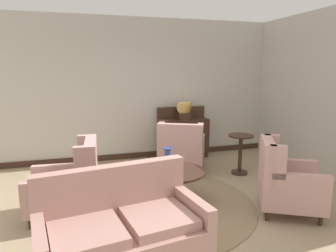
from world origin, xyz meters
The scene contains 14 objects.
ground centered at (0.00, 0.00, 0.00)m, with size 9.00×9.00×0.00m, color #9E896B.
wall_back centered at (0.00, 2.74, 1.49)m, with size 6.59×0.08×2.97m, color #BCB7AD.
wall_right centered at (3.21, 0.82, 1.49)m, with size 0.08×3.83×2.97m, color #BCB7AD.
baseboard_back centered at (0.00, 2.68, 0.06)m, with size 6.43×0.03×0.12m, color #382319.
area_rug centered at (0.00, 0.30, 0.01)m, with size 2.81×2.81×0.01m, color #847051.
coffee_table centered at (0.22, 0.28, 0.42)m, with size 0.93×0.93×0.50m.
porcelain_vase centered at (0.17, 0.33, 0.64)m, with size 0.19×0.19×0.33m.
settee centered at (-0.66, -0.92, 0.39)m, with size 1.71×1.07×0.95m.
armchair_far_left centered at (-1.17, 0.34, 0.42)m, with size 0.94×0.81×1.01m.
armchair_back_corner centered at (1.60, -0.42, 0.44)m, with size 1.04×1.01×1.01m.
armchair_near_sideboard centered at (0.78, 1.51, 0.42)m, with size 1.08×1.09×0.97m.
side_table centered at (1.80, 1.14, 0.44)m, with size 0.46×0.46×0.74m.
sideboard centered at (1.14, 2.44, 0.49)m, with size 1.09×0.35×1.11m.
gramophone centered at (1.19, 2.35, 1.12)m, with size 0.50×0.56×0.54m.
Camera 1 is at (-1.00, -3.67, 1.92)m, focal length 32.48 mm.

